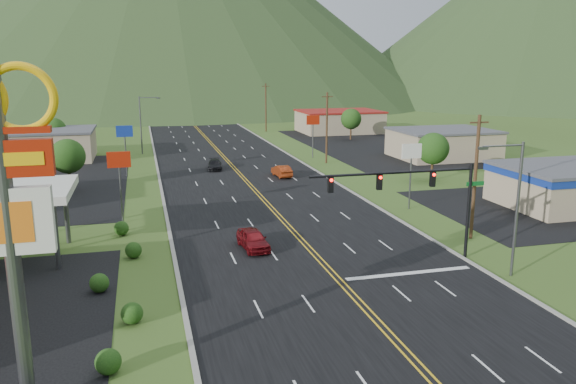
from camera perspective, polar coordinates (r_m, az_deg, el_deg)
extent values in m
plane|color=#39511D|center=(27.41, 14.13, -17.81)|extent=(500.00, 500.00, 0.00)
cube|color=black|center=(27.41, 14.13, -17.81)|extent=(20.00, 460.00, 0.04)
cylinder|color=#59595E|center=(24.00, -26.26, -4.98)|extent=(0.60, 0.60, 14.00)
cube|color=white|center=(23.74, -26.50, -2.68)|extent=(3.20, 0.50, 2.60)
cube|color=orange|center=(23.74, -26.50, -2.68)|extent=(1.80, 0.55, 1.60)
cube|color=#A31D09|center=(23.27, -27.09, 3.03)|extent=(3.60, 0.50, 1.40)
cube|color=yellow|center=(23.27, -27.09, 3.03)|extent=(3.00, 0.55, 0.50)
torus|color=yellow|center=(22.88, -25.55, 8.60)|extent=(2.62, 0.32, 2.62)
cylinder|color=black|center=(42.39, 17.84, -1.86)|extent=(0.24, 0.24, 7.00)
cylinder|color=black|center=(38.85, 10.65, 1.93)|extent=(12.00, 0.18, 0.18)
cube|color=#0C591E|center=(42.17, 18.49, 0.81)|extent=(1.40, 0.06, 0.30)
cube|color=black|center=(40.33, 14.48, 1.27)|extent=(0.35, 0.28, 1.05)
sphere|color=#FF0C05|center=(40.11, 14.63, 1.71)|extent=(0.22, 0.22, 0.22)
cube|color=black|center=(38.56, 9.27, 1.00)|extent=(0.35, 0.28, 1.05)
sphere|color=#FF0C05|center=(38.33, 9.40, 1.45)|extent=(0.22, 0.22, 0.22)
cube|color=black|center=(37.29, 4.34, 0.73)|extent=(0.35, 0.28, 1.05)
sphere|color=#FF0C05|center=(37.06, 4.44, 1.20)|extent=(0.22, 0.22, 0.22)
cylinder|color=#59595E|center=(39.54, 22.24, -1.74)|extent=(0.20, 0.20, 9.00)
cylinder|color=#59595E|center=(37.91, 21.04, 4.40)|extent=(2.88, 0.12, 0.12)
cube|color=#59595E|center=(37.10, 19.21, 4.22)|extent=(0.60, 0.25, 0.18)
cylinder|color=#59595E|center=(90.94, -14.73, 6.54)|extent=(0.20, 0.20, 9.00)
cylinder|color=#59595E|center=(90.61, -13.96, 9.30)|extent=(2.88, 0.12, 0.12)
cube|color=#59595E|center=(90.65, -13.04, 9.28)|extent=(0.60, 0.25, 0.18)
cylinder|color=#59595E|center=(41.49, -22.52, -3.98)|extent=(0.36, 0.36, 5.00)
cylinder|color=#59595E|center=(47.23, -21.60, -1.93)|extent=(0.36, 0.36, 5.00)
cube|color=tan|center=(90.66, -24.81, 4.23)|extent=(18.00, 11.00, 4.20)
cube|color=#4C4C51|center=(90.40, -24.94, 5.64)|extent=(18.40, 11.40, 0.30)
cube|color=tan|center=(88.12, 15.45, 4.67)|extent=(14.00, 11.00, 4.00)
cube|color=#4C4C51|center=(87.85, 15.53, 6.06)|extent=(14.40, 11.40, 0.30)
cube|color=tan|center=(118.04, 5.22, 7.09)|extent=(16.00, 12.00, 4.20)
cube|color=maroon|center=(117.84, 5.24, 8.18)|extent=(16.40, 12.40, 0.30)
cylinder|color=#59595E|center=(51.75, -16.59, -0.32)|extent=(0.16, 0.16, 5.00)
cube|color=#A31D09|center=(51.15, -16.81, 3.17)|extent=(2.00, 0.18, 1.40)
cylinder|color=#59595E|center=(73.36, -16.13, 3.47)|extent=(0.16, 0.16, 5.00)
cube|color=navy|center=(72.94, -16.29, 5.95)|extent=(2.00, 0.18, 1.40)
cylinder|color=#59595E|center=(55.66, 12.30, 0.82)|extent=(0.16, 0.16, 5.00)
cube|color=white|center=(55.10, 12.46, 4.08)|extent=(2.00, 0.18, 1.40)
cylinder|color=#59595E|center=(84.99, 2.54, 5.18)|extent=(0.16, 0.16, 5.00)
cube|color=#A31D09|center=(84.63, 2.56, 7.33)|extent=(2.00, 0.18, 1.40)
cylinder|color=#382314|center=(67.09, -21.31, 1.38)|extent=(0.30, 0.30, 3.00)
sphere|color=#193C11|center=(66.69, -21.48, 3.40)|extent=(3.84, 3.84, 3.84)
cylinder|color=#382314|center=(94.18, -22.57, 4.35)|extent=(0.30, 0.30, 3.00)
sphere|color=#193C11|center=(93.90, -22.70, 5.79)|extent=(3.84, 3.84, 3.84)
cylinder|color=#382314|center=(70.42, 14.42, 2.37)|extent=(0.30, 0.30, 3.00)
sphere|color=#193C11|center=(70.04, 14.53, 4.30)|extent=(3.84, 3.84, 3.84)
cylinder|color=#382314|center=(106.23, 6.39, 6.10)|extent=(0.30, 0.30, 3.00)
sphere|color=#193C11|center=(105.98, 6.43, 7.39)|extent=(3.84, 3.84, 3.84)
cylinder|color=#382314|center=(46.95, 18.47, 1.36)|extent=(0.28, 0.28, 10.00)
cube|color=#382314|center=(46.32, 18.86, 6.70)|extent=(1.60, 0.12, 0.12)
cylinder|color=#382314|center=(80.12, 3.96, 6.50)|extent=(0.28, 0.28, 10.00)
cube|color=#382314|center=(79.76, 4.01, 9.64)|extent=(1.60, 0.12, 0.12)
cylinder|color=#382314|center=(118.56, -2.27, 8.56)|extent=(0.28, 0.28, 10.00)
cube|color=#382314|center=(118.31, -2.28, 10.69)|extent=(1.60, 0.12, 0.12)
cylinder|color=#382314|center=(157.77, -5.45, 9.58)|extent=(0.28, 0.28, 10.00)
cube|color=#382314|center=(157.59, -5.48, 11.17)|extent=(1.60, 0.12, 0.12)
cone|color=#203A1A|center=(254.27, 25.44, 16.43)|extent=(180.00, 180.00, 70.00)
imported|color=#640B0F|center=(43.00, -3.56, -4.86)|extent=(2.20, 4.56, 1.50)
imported|color=black|center=(75.96, -7.44, 2.74)|extent=(2.26, 4.55, 1.27)
imported|color=maroon|center=(70.45, -0.64, 2.13)|extent=(1.85, 4.47, 1.44)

